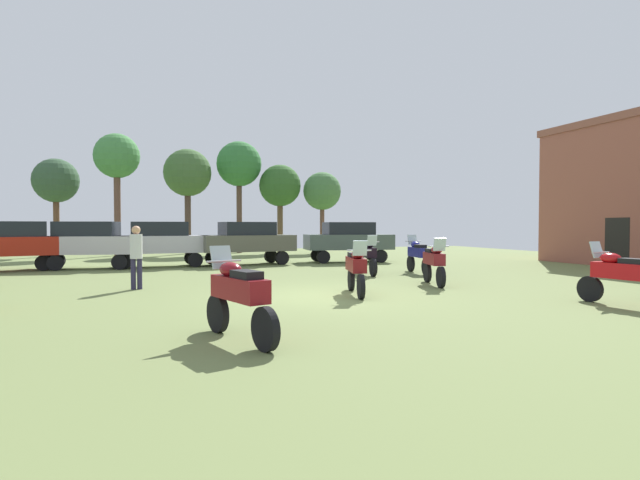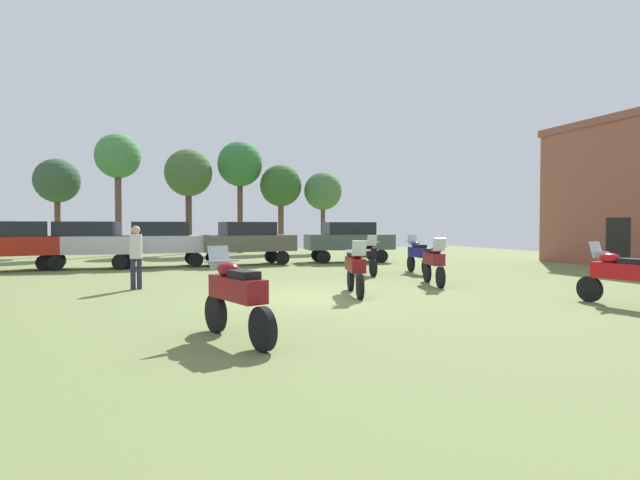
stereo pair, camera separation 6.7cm
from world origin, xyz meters
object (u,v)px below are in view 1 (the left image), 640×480
at_px(tree_8, 117,158).
at_px(car_3, 12,242).
at_px(motorcycle_6, 239,295).
at_px(car_4, 348,239).
at_px(motorcycle_10, 418,254).
at_px(tree_6, 280,187).
at_px(motorcycle_7, 434,262).
at_px(car_5, 87,241).
at_px(tree_3, 239,165).
at_px(car_1, 247,240).
at_px(motorcycle_1, 367,255).
at_px(tree_4, 56,182).
at_px(motorcycle_12, 356,268).
at_px(motorcycle_3, 622,275).
at_px(tree_2, 188,174).
at_px(person_2, 136,252).
at_px(tree_5, 322,192).
at_px(car_2, 159,241).

bearing_deg(tree_8, car_3, -109.68).
distance_m(motorcycle_6, car_4, 17.23).
relative_size(motorcycle_10, tree_6, 0.38).
xyz_separation_m(motorcycle_7, tree_6, (0.31, 19.47, 3.77)).
xyz_separation_m(car_5, tree_3, (8.29, 10.05, 4.71)).
relative_size(car_1, car_3, 0.98).
relative_size(motorcycle_1, car_5, 0.50).
distance_m(motorcycle_1, motorcycle_7, 3.75).
bearing_deg(motorcycle_6, tree_4, 87.09).
distance_m(motorcycle_12, car_1, 10.96).
xyz_separation_m(motorcycle_1, motorcycle_6, (-6.46, -9.05, 0.00)).
relative_size(motorcycle_10, tree_4, 0.39).
height_order(tree_6, tree_8, tree_8).
relative_size(motorcycle_6, car_5, 0.48).
bearing_deg(car_3, tree_4, -12.24).
distance_m(motorcycle_3, tree_2, 26.41).
bearing_deg(tree_3, tree_2, 179.08).
bearing_deg(motorcycle_7, person_2, 3.73).
xyz_separation_m(car_4, tree_4, (-14.62, 10.25, 3.29)).
height_order(motorcycle_3, car_1, car_1).
distance_m(motorcycle_10, tree_8, 20.32).
height_order(motorcycle_3, motorcycle_6, motorcycle_6).
height_order(tree_2, tree_4, tree_2).
height_order(motorcycle_1, car_1, car_1).
height_order(motorcycle_6, car_5, car_5).
bearing_deg(tree_2, tree_4, -179.99).
relative_size(motorcycle_10, tree_8, 0.30).
bearing_deg(car_1, motorcycle_10, -147.01).
height_order(motorcycle_10, motorcycle_12, motorcycle_10).
relative_size(car_1, tree_8, 0.61).
distance_m(car_4, tree_3, 11.81).
bearing_deg(tree_2, motorcycle_7, -74.03).
bearing_deg(car_1, tree_3, -15.55).
distance_m(motorcycle_1, tree_3, 17.14).
xyz_separation_m(car_3, tree_4, (0.05, 10.29, 3.29)).
relative_size(car_3, tree_5, 0.83).
bearing_deg(tree_8, motorcycle_7, -62.89).
relative_size(motorcycle_1, tree_4, 0.39).
bearing_deg(motorcycle_3, car_3, 128.58).
bearing_deg(car_2, tree_4, 27.00).
bearing_deg(tree_8, car_1, -57.86).
bearing_deg(car_5, car_1, -80.67).
distance_m(car_1, car_2, 3.90).
distance_m(motorcycle_1, car_2, 9.52).
bearing_deg(car_2, tree_5, -52.67).
distance_m(motorcycle_7, tree_2, 21.29).
distance_m(tree_2, tree_5, 8.97).
xyz_separation_m(tree_5, tree_6, (-2.78, 0.74, 0.34)).
height_order(motorcycle_3, tree_2, tree_2).
xyz_separation_m(motorcycle_6, motorcycle_10, (8.47, 8.77, -0.01)).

